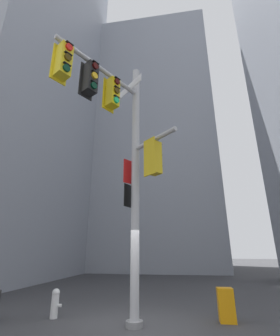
% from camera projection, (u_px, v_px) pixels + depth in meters
% --- Properties ---
extents(ground, '(120.00, 120.00, 0.00)m').
position_uv_depth(ground, '(134.00, 328.00, 6.28)').
color(ground, '#38383A').
extents(building_tower_left, '(15.63, 15.63, 45.63)m').
position_uv_depth(building_tower_left, '(5.00, 33.00, 24.09)').
color(building_tower_left, '#9399A3').
rests_on(building_tower_left, ground).
extents(building_mid_block, '(15.85, 15.85, 29.87)m').
position_uv_depth(building_mid_block, '(148.00, 151.00, 32.73)').
color(building_mid_block, '#9399A3').
rests_on(building_mid_block, ground).
extents(signal_pole_assembly, '(3.22, 3.23, 8.35)m').
position_uv_depth(signal_pole_assembly, '(122.00, 140.00, 7.34)').
color(signal_pole_assembly, '#B2B2B5').
rests_on(signal_pole_assembly, ground).
extents(fire_hydrant, '(0.33, 0.23, 0.81)m').
position_uv_depth(fire_hydrant, '(55.00, 302.00, 7.26)').
color(fire_hydrant, silver).
rests_on(fire_hydrant, ground).
extents(newspaper_box, '(0.45, 0.36, 0.89)m').
position_uv_depth(newspaper_box, '(226.00, 305.00, 6.84)').
color(newspaper_box, orange).
rests_on(newspaper_box, ground).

